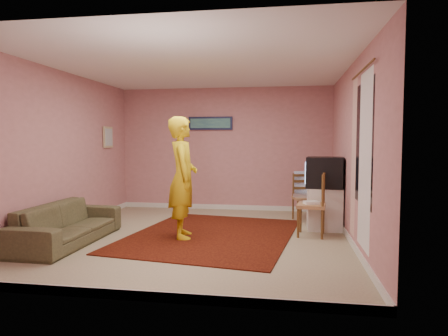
% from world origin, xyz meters
% --- Properties ---
extents(ground, '(5.00, 5.00, 0.00)m').
position_xyz_m(ground, '(0.00, 0.00, 0.00)').
color(ground, tan).
rests_on(ground, ground).
extents(wall_back, '(4.50, 0.02, 2.60)m').
position_xyz_m(wall_back, '(0.00, 2.50, 1.30)').
color(wall_back, '#C28085').
rests_on(wall_back, ground).
extents(wall_front, '(4.50, 0.02, 2.60)m').
position_xyz_m(wall_front, '(0.00, -2.50, 1.30)').
color(wall_front, '#C28085').
rests_on(wall_front, ground).
extents(wall_left, '(0.02, 5.00, 2.60)m').
position_xyz_m(wall_left, '(-2.25, 0.00, 1.30)').
color(wall_left, '#C28085').
rests_on(wall_left, ground).
extents(wall_right, '(0.02, 5.00, 2.60)m').
position_xyz_m(wall_right, '(2.25, 0.00, 1.30)').
color(wall_right, '#C28085').
rests_on(wall_right, ground).
extents(ceiling, '(4.50, 5.00, 0.02)m').
position_xyz_m(ceiling, '(0.00, 0.00, 2.60)').
color(ceiling, white).
rests_on(ceiling, wall_back).
extents(baseboard_back, '(4.50, 0.02, 0.10)m').
position_xyz_m(baseboard_back, '(0.00, 2.49, 0.05)').
color(baseboard_back, silver).
rests_on(baseboard_back, ground).
extents(baseboard_front, '(4.50, 0.02, 0.10)m').
position_xyz_m(baseboard_front, '(0.00, -2.49, 0.05)').
color(baseboard_front, silver).
rests_on(baseboard_front, ground).
extents(baseboard_left, '(0.02, 5.00, 0.10)m').
position_xyz_m(baseboard_left, '(-2.24, 0.00, 0.05)').
color(baseboard_left, silver).
rests_on(baseboard_left, ground).
extents(baseboard_right, '(0.02, 5.00, 0.10)m').
position_xyz_m(baseboard_right, '(2.24, 0.00, 0.05)').
color(baseboard_right, silver).
rests_on(baseboard_right, ground).
extents(window, '(0.01, 1.10, 1.50)m').
position_xyz_m(window, '(2.24, -0.90, 1.45)').
color(window, black).
rests_on(window, wall_right).
extents(curtain_sheer, '(0.01, 0.75, 2.10)m').
position_xyz_m(curtain_sheer, '(2.23, -1.05, 1.25)').
color(curtain_sheer, white).
rests_on(curtain_sheer, wall_right).
extents(curtain_floral, '(0.01, 0.35, 2.10)m').
position_xyz_m(curtain_floral, '(2.21, -0.35, 1.25)').
color(curtain_floral, beige).
rests_on(curtain_floral, wall_right).
extents(curtain_rod, '(0.02, 1.40, 0.02)m').
position_xyz_m(curtain_rod, '(2.20, -0.90, 2.32)').
color(curtain_rod, brown).
rests_on(curtain_rod, wall_right).
extents(picture_back, '(0.95, 0.04, 0.28)m').
position_xyz_m(picture_back, '(-0.30, 2.47, 1.85)').
color(picture_back, '#16193C').
rests_on(picture_back, wall_back).
extents(picture_left, '(0.04, 0.38, 0.42)m').
position_xyz_m(picture_left, '(-2.22, 1.60, 1.55)').
color(picture_left, '#C1B284').
rests_on(picture_left, wall_left).
extents(area_rug, '(2.80, 3.31, 0.02)m').
position_xyz_m(area_rug, '(0.17, 0.12, 0.01)').
color(area_rug, black).
rests_on(area_rug, ground).
extents(tv_cabinet, '(0.55, 0.50, 0.70)m').
position_xyz_m(tv_cabinet, '(1.95, 0.84, 0.35)').
color(tv_cabinet, white).
rests_on(tv_cabinet, ground).
extents(crt_tv, '(0.66, 0.60, 0.51)m').
position_xyz_m(crt_tv, '(1.94, 0.84, 0.96)').
color(crt_tv, black).
rests_on(crt_tv, tv_cabinet).
extents(chair_a, '(0.48, 0.46, 0.47)m').
position_xyz_m(chair_a, '(1.65, 1.52, 0.53)').
color(chair_a, '#A57650').
rests_on(chair_a, ground).
extents(dvd_player, '(0.41, 0.34, 0.06)m').
position_xyz_m(dvd_player, '(1.65, 1.52, 0.47)').
color(dvd_player, '#A5A5AA').
rests_on(dvd_player, chair_a).
extents(blue_throw, '(0.38, 0.05, 0.40)m').
position_xyz_m(blue_throw, '(1.65, 1.71, 0.70)').
color(blue_throw, '#8CA7E6').
rests_on(blue_throw, chair_a).
extents(chair_b, '(0.47, 0.49, 0.53)m').
position_xyz_m(chair_b, '(1.71, 0.35, 0.60)').
color(chair_b, '#A57650').
rests_on(chair_b, ground).
extents(game_console, '(0.26, 0.22, 0.04)m').
position_xyz_m(game_console, '(1.71, 0.35, 0.52)').
color(game_console, white).
rests_on(game_console, chair_b).
extents(sofa, '(0.79, 1.97, 0.57)m').
position_xyz_m(sofa, '(-1.80, -0.66, 0.29)').
color(sofa, brown).
rests_on(sofa, ground).
extents(person, '(0.60, 0.77, 1.84)m').
position_xyz_m(person, '(-0.23, -0.09, 0.92)').
color(person, yellow).
rests_on(person, ground).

